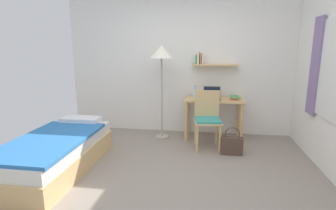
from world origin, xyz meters
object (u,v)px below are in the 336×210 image
Objects in this scene: standing_lamp at (162,56)px; laptop at (212,96)px; bed at (57,153)px; desk at (214,107)px; desk_chair at (208,117)px; handbag at (232,145)px; book_stack at (235,97)px; water_bottle at (194,91)px.

laptop is (0.88, 0.12, -0.69)m from standing_lamp.
standing_lamp is (1.17, 1.50, 1.23)m from bed.
desk_chair is (-0.11, -0.48, -0.07)m from desk.
desk is 2.37× the size of handbag.
book_stack is (0.40, 0.02, -0.02)m from laptop.
bed is at bearing -150.24° from desk_chair.
handbag is (0.28, -0.74, -0.43)m from desk.
bed is 1.80× the size of desk.
water_bottle is (0.57, 0.19, -0.63)m from standing_lamp.
water_bottle is 0.97× the size of book_stack.
desk_chair is 0.55m from laptop.
bed is 2.31m from desk_chair.
desk_chair is 0.56× the size of standing_lamp.
bed is 6.24× the size of laptop.
bed is 8.09× the size of water_bottle.
water_bottle is (-0.31, 0.07, 0.06)m from laptop.
desk is at bearing 77.67° from desk_chair.
laptop is (-0.04, 0.00, 0.20)m from desk.
laptop reaches higher than handbag.
laptop is 0.68× the size of handbag.
standing_lamp is 1.47m from book_stack.
bed is 1.12× the size of standing_lamp.
desk is at bearing -11.66° from water_bottle.
laptop is 0.40m from book_stack.
desk is 0.50m from desk_chair.
desk_chair reaches higher than handbag.
desk_chair is 0.69m from water_bottle.
standing_lamp is at bearing -174.08° from book_stack.
desk_chair is 4.04× the size of water_bottle.
bed is 2.67m from laptop.
book_stack is at bearing 33.71° from bed.
bed is 2.99m from book_stack.
book_stack reaches higher than handbag.
handbag is at bearing -27.58° from standing_lamp.
desk_chair is 2.12× the size of handbag.
desk_chair is at bearing -97.79° from laptop.
laptop is at bearing -177.60° from book_stack.
desk_chair is at bearing 29.76° from bed.
handbag is (1.20, -0.63, -1.32)m from standing_lamp.
standing_lamp is 1.13m from laptop.
book_stack is (0.71, -0.05, -0.08)m from water_bottle.
standing_lamp reaches higher than desk_chair.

